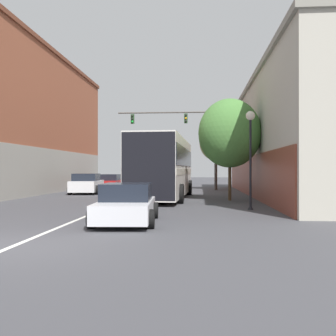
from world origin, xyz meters
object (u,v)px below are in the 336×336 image
at_px(street_tree_far, 216,143).
at_px(parked_car_left_near, 87,184).
at_px(hatchback_foreground, 126,204).
at_px(street_lamp, 250,143).
at_px(traffic_signal_gantry, 187,131).
at_px(street_tree_near, 230,133).
at_px(bus, 164,165).
at_px(parked_car_left_mid, 110,182).

bearing_deg(street_tree_far, parked_car_left_near, -145.61).
relative_size(hatchback_foreground, street_lamp, 0.95).
bearing_deg(hatchback_foreground, street_tree_far, -13.54).
bearing_deg(street_lamp, hatchback_foreground, -135.40).
relative_size(traffic_signal_gantry, street_tree_far, 1.49).
distance_m(street_tree_near, street_tree_far, 12.10).
distance_m(bus, parked_car_left_near, 7.45).
bearing_deg(hatchback_foreground, bus, -4.91).
relative_size(street_lamp, street_tree_far, 0.75).
height_order(hatchback_foreground, parked_car_left_near, parked_car_left_near).
height_order(bus, street_lamp, street_lamp).
relative_size(parked_car_left_mid, street_tree_far, 0.85).
distance_m(parked_car_left_near, parked_car_left_mid, 7.57).
xyz_separation_m(parked_car_left_mid, street_tree_near, (9.80, -13.17, 3.12)).
relative_size(traffic_signal_gantry, street_tree_near, 1.48).
height_order(parked_car_left_mid, street_lamp, street_lamp).
relative_size(hatchback_foreground, traffic_signal_gantry, 0.48).
xyz_separation_m(street_lamp, street_tree_far, (-0.76, 17.06, 1.17)).
bearing_deg(bus, traffic_signal_gantry, -3.81).
relative_size(parked_car_left_near, street_lamp, 1.00).
bearing_deg(parked_car_left_mid, bus, -155.51).
height_order(traffic_signal_gantry, street_tree_near, traffic_signal_gantry).
distance_m(bus, street_lamp, 7.65).
height_order(bus, street_tree_near, street_tree_near).
height_order(parked_car_left_near, street_lamp, street_lamp).
distance_m(bus, traffic_signal_gantry, 10.27).
bearing_deg(parked_car_left_mid, street_tree_far, -98.80).
xyz_separation_m(traffic_signal_gantry, street_tree_near, (2.75, -11.07, -1.23)).
distance_m(parked_car_left_mid, street_lamp, 20.98).
bearing_deg(street_tree_near, bus, 161.06).
bearing_deg(traffic_signal_gantry, parked_car_left_mid, 163.44).
distance_m(traffic_signal_gantry, street_tree_near, 11.47).
distance_m(parked_car_left_near, street_lamp, 14.88).
distance_m(parked_car_left_near, traffic_signal_gantry, 9.86).
relative_size(parked_car_left_near, traffic_signal_gantry, 0.51).
distance_m(bus, hatchback_foreground, 10.85).
distance_m(hatchback_foreground, street_tree_far, 22.15).
xyz_separation_m(hatchback_foreground, parked_car_left_near, (-5.69, 15.05, 0.09)).
bearing_deg(street_tree_far, traffic_signal_gantry, -157.72).
distance_m(hatchback_foreground, street_lamp, 6.78).
height_order(hatchback_foreground, parked_car_left_mid, parked_car_left_mid).
xyz_separation_m(bus, traffic_signal_gantry, (1.05, 9.77, 3.00)).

